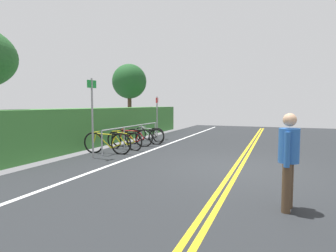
{
  "coord_description": "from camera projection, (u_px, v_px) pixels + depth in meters",
  "views": [
    {
      "loc": [
        -7.68,
        -0.96,
        1.71
      ],
      "look_at": [
        1.68,
        2.64,
        0.95
      ],
      "focal_mm": 30.34,
      "sensor_mm": 36.0,
      "label": 1
    }
  ],
  "objects": [
    {
      "name": "bicycle_1",
      "position": [
        124.0,
        141.0,
        10.77
      ],
      "size": [
        0.49,
        1.69,
        0.73
      ],
      "color": "black",
      "rests_on": "ground_plane"
    },
    {
      "name": "tree_mid",
      "position": [
        129.0,
        82.0,
        18.61
      ],
      "size": [
        2.24,
        2.24,
        4.35
      ],
      "color": "#473323",
      "rests_on": "ground_plane"
    },
    {
      "name": "sign_post_near",
      "position": [
        92.0,
        111.0,
        8.94
      ],
      "size": [
        0.36,
        0.1,
        2.53
      ],
      "color": "gray",
      "rests_on": "ground_plane"
    },
    {
      "name": "bicycle_0",
      "position": [
        107.0,
        143.0,
        9.88
      ],
      "size": [
        0.46,
        1.84,
        0.79
      ],
      "color": "black",
      "rests_on": "ground_plane"
    },
    {
      "name": "sign_post_far",
      "position": [
        157.0,
        113.0,
        13.95
      ],
      "size": [
        0.36,
        0.09,
        2.09
      ],
      "color": "gray",
      "rests_on": "ground_plane"
    },
    {
      "name": "bicycle_4",
      "position": [
        149.0,
        134.0,
        13.18
      ],
      "size": [
        0.6,
        1.71,
        0.7
      ],
      "color": "black",
      "rests_on": "ground_plane"
    },
    {
      "name": "pedestrian",
      "position": [
        289.0,
        155.0,
        4.55
      ],
      "size": [
        0.48,
        0.32,
        1.57
      ],
      "color": "#4C3826",
      "rests_on": "ground_plane"
    },
    {
      "name": "bicycle_3",
      "position": [
        144.0,
        136.0,
        12.21
      ],
      "size": [
        0.57,
        1.71,
        0.71
      ],
      "color": "black",
      "rests_on": "ground_plane"
    },
    {
      "name": "bike_rack",
      "position": [
        133.0,
        131.0,
        11.49
      ],
      "size": [
        4.49,
        0.05,
        0.86
      ],
      "color": "#9EA0A5",
      "rests_on": "ground_plane"
    },
    {
      "name": "centre_line_yellow_inner",
      "position": [
        240.0,
        168.0,
        7.59
      ],
      "size": [
        27.27,
        0.1,
        0.0
      ],
      "primitive_type": "cube",
      "color": "gold",
      "rests_on": "ground_plane"
    },
    {
      "name": "ground_plane",
      "position": [
        237.0,
        169.0,
        7.62
      ],
      "size": [
        30.3,
        10.44,
        0.05
      ],
      "primitive_type": "cube",
      "color": "#232628"
    },
    {
      "name": "bike_lane_stripe_white",
      "position": [
        126.0,
        159.0,
        8.84
      ],
      "size": [
        27.27,
        0.12,
        0.0
      ],
      "primitive_type": "cube",
      "color": "white",
      "rests_on": "ground_plane"
    },
    {
      "name": "hedge_backdrop",
      "position": [
        113.0,
        124.0,
        13.55
      ],
      "size": [
        13.44,
        1.27,
        1.55
      ],
      "primitive_type": "cube",
      "color": "#387533",
      "rests_on": "ground_plane"
    },
    {
      "name": "centre_line_yellow_outer",
      "position": [
        234.0,
        168.0,
        7.65
      ],
      "size": [
        27.27,
        0.1,
        0.0
      ],
      "primitive_type": "cube",
      "color": "gold",
      "rests_on": "ground_plane"
    },
    {
      "name": "bicycle_2",
      "position": [
        132.0,
        138.0,
        11.55
      ],
      "size": [
        0.65,
        1.64,
        0.75
      ],
      "color": "black",
      "rests_on": "ground_plane"
    }
  ]
}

